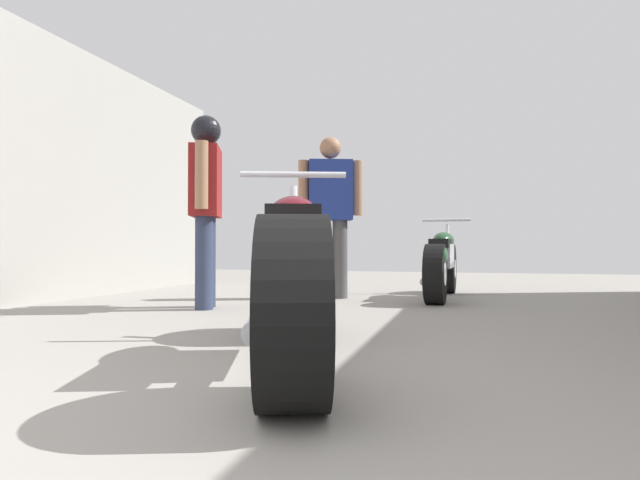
% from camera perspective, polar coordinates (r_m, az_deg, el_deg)
% --- Properties ---
extents(ground_plane, '(16.06, 16.06, 0.00)m').
position_cam_1_polar(ground_plane, '(3.77, 1.75, -9.07)').
color(ground_plane, gray).
extents(motorcycle_maroon_cruiser, '(0.97, 2.09, 1.00)m').
position_cam_1_polar(motorcycle_maroon_cruiser, '(2.45, -2.98, -3.83)').
color(motorcycle_maroon_cruiser, black).
rests_on(motorcycle_maroon_cruiser, ground_plane).
extents(motorcycle_black_naked, '(0.56, 1.88, 0.88)m').
position_cam_1_polar(motorcycle_black_naked, '(5.71, 13.06, -2.51)').
color(motorcycle_black_naked, black).
rests_on(motorcycle_black_naked, ground_plane).
extents(mechanic_in_blue, '(0.68, 0.39, 1.72)m').
position_cam_1_polar(mechanic_in_blue, '(5.59, 1.14, 3.62)').
color(mechanic_in_blue, '#4C4C4C').
rests_on(mechanic_in_blue, ground_plane).
extents(mechanic_with_helmet, '(0.39, 0.67, 1.72)m').
position_cam_1_polar(mechanic_with_helmet, '(4.79, -12.32, 5.06)').
color(mechanic_with_helmet, '#2D3851').
rests_on(mechanic_with_helmet, ground_plane).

